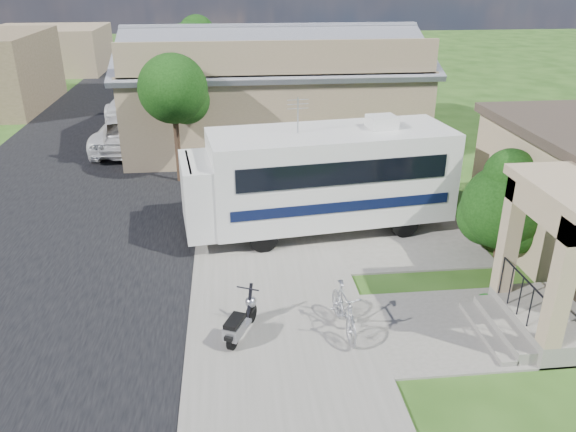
{
  "coord_description": "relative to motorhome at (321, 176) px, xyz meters",
  "views": [
    {
      "loc": [
        -1.89,
        -10.7,
        7.2
      ],
      "look_at": [
        -0.5,
        2.5,
        1.3
      ],
      "focal_mm": 35.0,
      "sensor_mm": 36.0,
      "label": 1
    }
  ],
  "objects": [
    {
      "name": "driveway_slab",
      "position": [
        0.86,
        0.16,
        -1.67
      ],
      "size": [
        7.0,
        6.0,
        0.05
      ],
      "primitive_type": "cube",
      "color": "slate",
      "rests_on": "ground"
    },
    {
      "name": "street_tree_b",
      "position": [
        -4.34,
        14.71,
        1.7
      ],
      "size": [
        2.44,
        2.4,
        4.73
      ],
      "color": "black",
      "rests_on": "ground"
    },
    {
      "name": "pickup_truck",
      "position": [
        -6.89,
        9.02,
        -0.95
      ],
      "size": [
        2.59,
        5.38,
        1.48
      ],
      "primitive_type": "imported",
      "rotation": [
        0.0,
        0.0,
        3.11
      ],
      "color": "white",
      "rests_on": "ground"
    },
    {
      "name": "motorhome",
      "position": [
        0.0,
        0.0,
        0.0
      ],
      "size": [
        7.92,
        3.33,
        3.94
      ],
      "rotation": [
        0.0,
        0.0,
        0.12
      ],
      "color": "silver",
      "rests_on": "ground"
    },
    {
      "name": "walk_slab",
      "position": [
        2.36,
        -5.34,
        -1.67
      ],
      "size": [
        4.0,
        3.0,
        0.05
      ],
      "primitive_type": "cube",
      "color": "slate",
      "rests_on": "ground"
    },
    {
      "name": "distant_bldg_near",
      "position": [
        -15.64,
        29.66,
        -0.09
      ],
      "size": [
        8.0,
        7.0,
        3.2
      ],
      "primitive_type": "cube",
      "color": "#837051",
      "rests_on": "ground"
    },
    {
      "name": "bicycle",
      "position": [
        -0.31,
        -5.22,
        -1.16
      ],
      "size": [
        0.65,
        1.79,
        1.06
      ],
      "primitive_type": "imported",
      "rotation": [
        0.0,
        0.0,
        0.09
      ],
      "color": "#9D9EA5",
      "rests_on": "ground"
    },
    {
      "name": "street_tree_c",
      "position": [
        -4.34,
        23.71,
        1.41
      ],
      "size": [
        2.44,
        2.4,
        4.42
      ],
      "color": "black",
      "rests_on": "ground"
    },
    {
      "name": "street_tree_a",
      "position": [
        -4.34,
        4.71,
        1.56
      ],
      "size": [
        2.44,
        2.4,
        4.58
      ],
      "color": "black",
      "rests_on": "ground"
    },
    {
      "name": "van",
      "position": [
        -7.18,
        15.26,
        -0.83
      ],
      "size": [
        3.31,
        6.25,
        1.73
      ],
      "primitive_type": "imported",
      "rotation": [
        0.0,
        0.0,
        -0.16
      ],
      "color": "white",
      "rests_on": "ground"
    },
    {
      "name": "scooter",
      "position": [
        -2.5,
        -5.22,
        -1.26
      ],
      "size": [
        0.81,
        1.37,
        0.95
      ],
      "rotation": [
        0.0,
        0.0,
        -0.43
      ],
      "color": "black",
      "rests_on": "ground"
    },
    {
      "name": "garden_hose",
      "position": [
        3.19,
        -4.59,
        -1.59
      ],
      "size": [
        0.45,
        0.45,
        0.2
      ],
      "primitive_type": "cylinder",
      "color": "#146615",
      "rests_on": "ground"
    },
    {
      "name": "sidewalk_slab",
      "position": [
        -1.64,
        5.66,
        -1.66
      ],
      "size": [
        4.0,
        80.0,
        0.06
      ],
      "primitive_type": "cube",
      "color": "slate",
      "rests_on": "ground"
    },
    {
      "name": "shrub",
      "position": [
        4.58,
        -2.17,
        -0.14
      ],
      "size": [
        2.48,
        2.36,
        3.04
      ],
      "color": "black",
      "rests_on": "ground"
    },
    {
      "name": "street_slab",
      "position": [
        -8.14,
        5.66,
        -1.68
      ],
      "size": [
        9.0,
        80.0,
        0.02
      ],
      "primitive_type": "cube",
      "color": "black",
      "rests_on": "ground"
    },
    {
      "name": "ground",
      "position": [
        -0.64,
        -4.34,
        -1.69
      ],
      "size": [
        120.0,
        120.0,
        0.0
      ],
      "primitive_type": "plane",
      "color": "#1F3F11"
    },
    {
      "name": "warehouse",
      "position": [
        -0.64,
        9.63,
        0.3
      ],
      "size": [
        12.5,
        8.4,
        5.04
      ],
      "color": "#837051",
      "rests_on": "ground"
    }
  ]
}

